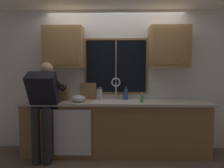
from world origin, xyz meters
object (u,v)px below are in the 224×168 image
object	(u,v)px
mixing_bowl	(78,99)
bottle_tall_clear	(98,94)
bottle_amber_small	(101,94)
bottle_green_glass	(126,94)
person_standing	(43,101)
knife_block	(65,95)
soap_dispenser	(142,98)
cutting_board	(88,91)

from	to	relation	value
mixing_bowl	bottle_tall_clear	bearing A→B (deg)	45.65
bottle_tall_clear	bottle_amber_small	world-z (taller)	bottle_amber_small
mixing_bowl	bottle_green_glass	bearing A→B (deg)	18.98
person_standing	knife_block	xyz separation A→B (m)	(0.24, 0.39, 0.06)
person_standing	soap_dispenser	distance (m)	1.59
person_standing	mixing_bowl	bearing A→B (deg)	26.53
soap_dispenser	bottle_tall_clear	distance (m)	0.83
mixing_bowl	knife_block	bearing A→B (deg)	152.40
knife_block	bottle_amber_small	distance (m)	0.63
knife_block	soap_dispenser	size ratio (longest dim) A/B	1.83
knife_block	bottle_green_glass	distance (m)	1.09
knife_block	bottle_tall_clear	bearing A→B (deg)	17.09
cutting_board	bottle_green_glass	distance (m)	0.69
soap_dispenser	bottle_tall_clear	xyz separation A→B (m)	(-0.76, 0.34, 0.03)
person_standing	bottle_amber_small	distance (m)	1.00
mixing_bowl	bottle_amber_small	world-z (taller)	bottle_amber_small
bottle_green_glass	bottle_amber_small	bearing A→B (deg)	-174.46
bottle_tall_clear	bottle_amber_small	xyz separation A→B (m)	(0.05, -0.08, 0.01)
person_standing	bottle_green_glass	size ratio (longest dim) A/B	6.44
person_standing	soap_dispenser	xyz separation A→B (m)	(1.58, 0.23, 0.02)
mixing_bowl	bottle_tall_clear	world-z (taller)	bottle_tall_clear
person_standing	cutting_board	distance (m)	0.85
person_standing	soap_dispenser	size ratio (longest dim) A/B	9.05
mixing_bowl	bottle_tall_clear	size ratio (longest dim) A/B	1.08
cutting_board	mixing_bowl	world-z (taller)	cutting_board
bottle_tall_clear	soap_dispenser	bearing A→B (deg)	-24.09
mixing_bowl	bottle_amber_small	xyz separation A→B (m)	(0.36, 0.24, 0.05)
bottle_green_glass	person_standing	bearing A→B (deg)	-158.02
cutting_board	soap_dispenser	world-z (taller)	cutting_board
cutting_board	knife_block	bearing A→B (deg)	-158.43
person_standing	cutting_board	world-z (taller)	person_standing
bottle_green_glass	bottle_amber_small	world-z (taller)	same
person_standing	bottle_green_glass	bearing A→B (deg)	21.98
cutting_board	bottle_tall_clear	distance (m)	0.19
mixing_bowl	bottle_amber_small	size ratio (longest dim) A/B	1.01
bottle_tall_clear	bottle_green_glass	bearing A→B (deg)	-3.77
mixing_bowl	cutting_board	bearing A→B (deg)	66.43
person_standing	mixing_bowl	distance (m)	0.57
person_standing	bottle_tall_clear	world-z (taller)	person_standing
mixing_bowl	soap_dispenser	bearing A→B (deg)	-1.40
mixing_bowl	bottle_green_glass	size ratio (longest dim) A/B	1.01
knife_block	soap_dispenser	world-z (taller)	knife_block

